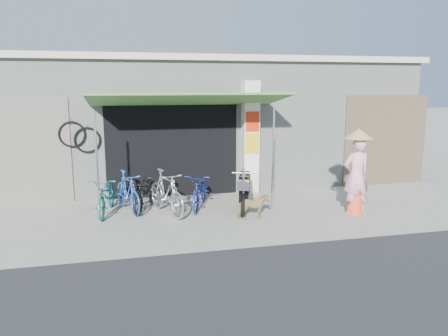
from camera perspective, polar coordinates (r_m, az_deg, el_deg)
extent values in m
plane|color=#9F998F|center=(9.42, 2.60, -7.05)|extent=(80.00, 80.00, 0.00)
cube|color=#A0A69E|center=(13.99, -3.07, 6.13)|extent=(12.00, 5.00, 3.50)
cube|color=beige|center=(13.96, -3.15, 13.64)|extent=(12.30, 5.30, 0.16)
cube|color=black|center=(11.39, -6.74, 2.47)|extent=(3.40, 0.06, 2.50)
cube|color=black|center=(11.53, -6.67, -0.97)|extent=(3.06, 0.04, 1.10)
torus|color=black|center=(11.28, -17.43, 3.50)|extent=(0.65, 0.05, 0.65)
cylinder|color=silver|center=(11.26, -17.51, 5.13)|extent=(0.02, 0.02, 0.12)
torus|color=black|center=(11.29, -19.24, 4.17)|extent=(0.65, 0.05, 0.65)
cylinder|color=silver|center=(11.28, -19.33, 5.79)|extent=(0.02, 0.02, 0.12)
cube|color=beige|center=(11.64, 3.40, 3.95)|extent=(0.42, 0.42, 3.00)
cube|color=red|center=(11.39, 3.75, 6.06)|extent=(0.36, 0.02, 0.52)
cube|color=gold|center=(11.45, 3.71, 3.22)|extent=(0.36, 0.02, 0.52)
cube|color=white|center=(11.54, 3.68, 0.46)|extent=(0.36, 0.02, 0.50)
cube|color=#3C7132|center=(10.40, -4.64, 8.91)|extent=(4.60, 1.88, 0.35)
cylinder|color=silver|center=(9.54, -16.23, 0.06)|extent=(0.05, 0.05, 2.36)
cylinder|color=silver|center=(10.11, 6.41, 1.01)|extent=(0.05, 0.05, 2.36)
cube|color=brown|center=(13.57, 20.30, 3.42)|extent=(2.60, 0.06, 2.60)
cube|color=#6B665B|center=(11.61, -25.73, 1.87)|extent=(2.60, 0.06, 2.60)
imported|color=#197266|center=(10.23, -15.09, -3.44)|extent=(0.84, 1.74, 0.87)
imported|color=#22519D|center=(10.32, -12.47, -3.01)|extent=(0.89, 1.62, 0.94)
imported|color=black|center=(10.40, -10.13, -2.98)|extent=(1.14, 1.77, 0.88)
imported|color=silver|center=(9.95, -7.56, -3.14)|extent=(1.01, 1.74, 1.01)
imported|color=navy|center=(10.36, -3.09, -2.91)|extent=(1.11, 1.74, 0.87)
imported|color=tan|center=(9.51, 3.79, -5.09)|extent=(0.70, 0.34, 0.58)
torus|color=black|center=(9.65, 2.52, -5.00)|extent=(0.24, 0.52, 0.52)
torus|color=black|center=(10.89, 2.77, -3.17)|extent=(0.24, 0.52, 0.52)
cube|color=black|center=(10.25, 2.66, -3.63)|extent=(0.49, 0.96, 0.10)
cube|color=black|center=(10.53, 2.73, -2.02)|extent=(0.41, 0.59, 0.33)
cube|color=black|center=(10.49, 2.74, -0.92)|extent=(0.39, 0.59, 0.09)
cube|color=black|center=(9.75, 2.58, -2.71)|extent=(0.24, 0.16, 0.55)
cylinder|color=silver|center=(9.50, 2.57, -0.64)|extent=(0.50, 0.19, 0.03)
cube|color=silver|center=(9.38, 2.52, -2.27)|extent=(0.30, 0.27, 0.20)
imported|color=pink|center=(10.24, 16.90, -0.97)|extent=(0.68, 0.48, 1.76)
cone|color=#ED4021|center=(10.39, 16.71, -4.49)|extent=(0.38, 0.38, 0.46)
cone|color=tan|center=(10.09, 17.20, 4.32)|extent=(0.64, 0.64, 0.22)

